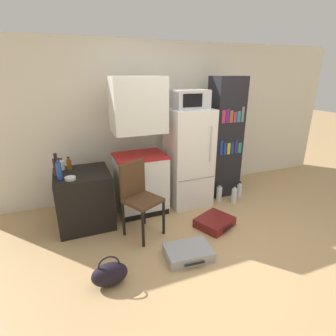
# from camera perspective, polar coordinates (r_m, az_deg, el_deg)

# --- Properties ---
(ground_plane) EXTENTS (24.00, 24.00, 0.00)m
(ground_plane) POSITION_cam_1_polar(r_m,az_deg,el_deg) (3.37, 12.38, -16.90)
(ground_plane) COLOR tan
(wall_back) EXTENTS (6.40, 0.10, 2.48)m
(wall_back) POSITION_cam_1_polar(r_m,az_deg,el_deg) (4.62, 1.68, 10.53)
(wall_back) COLOR silver
(wall_back) RESTS_ON ground_plane
(side_table) EXTENTS (0.71, 0.71, 0.76)m
(side_table) POSITION_cam_1_polar(r_m,az_deg,el_deg) (3.79, -17.73, -6.32)
(side_table) COLOR black
(side_table) RESTS_ON ground_plane
(kitchen_hutch) EXTENTS (0.73, 0.57, 1.96)m
(kitchen_hutch) POSITION_cam_1_polar(r_m,az_deg,el_deg) (3.79, -6.17, 3.34)
(kitchen_hutch) COLOR silver
(kitchen_hutch) RESTS_ON ground_plane
(refrigerator) EXTENTS (0.63, 0.61, 1.51)m
(refrigerator) POSITION_cam_1_polar(r_m,az_deg,el_deg) (4.09, 4.46, 2.22)
(refrigerator) COLOR white
(refrigerator) RESTS_ON ground_plane
(microwave) EXTENTS (0.51, 0.36, 0.27)m
(microwave) POSITION_cam_1_polar(r_m,az_deg,el_deg) (3.91, 4.82, 14.70)
(microwave) COLOR #B7B7BC
(microwave) RESTS_ON refrigerator
(bookshelf) EXTENTS (0.50, 0.39, 1.96)m
(bookshelf) POSITION_cam_1_polar(r_m,az_deg,el_deg) (4.46, 12.17, 6.33)
(bookshelf) COLOR black
(bookshelf) RESTS_ON ground_plane
(bottle_milk_white) EXTENTS (0.08, 0.08, 0.16)m
(bottle_milk_white) POSITION_cam_1_polar(r_m,az_deg,el_deg) (3.82, -22.15, 0.63)
(bottle_milk_white) COLOR white
(bottle_milk_white) RESTS_ON side_table
(bottle_amber_beer) EXTENTS (0.06, 0.06, 0.18)m
(bottle_amber_beer) POSITION_cam_1_polar(r_m,az_deg,el_deg) (3.78, -20.73, 0.73)
(bottle_amber_beer) COLOR brown
(bottle_amber_beer) RESTS_ON side_table
(bottle_wine_dark) EXTENTS (0.09, 0.09, 0.30)m
(bottle_wine_dark) POSITION_cam_1_polar(r_m,az_deg,el_deg) (3.58, -23.05, 0.24)
(bottle_wine_dark) COLOR black
(bottle_wine_dark) RESTS_ON side_table
(bottle_blue_soda) EXTENTS (0.07, 0.07, 0.28)m
(bottle_blue_soda) POSITION_cam_1_polar(r_m,az_deg,el_deg) (3.47, -22.65, -0.47)
(bottle_blue_soda) COLOR #1E47A3
(bottle_blue_soda) RESTS_ON side_table
(bowl) EXTENTS (0.13, 0.13, 0.04)m
(bowl) POSITION_cam_1_polar(r_m,az_deg,el_deg) (3.44, -20.51, -2.13)
(bowl) COLOR silver
(bowl) RESTS_ON side_table
(chair) EXTENTS (0.54, 0.54, 0.96)m
(chair) POSITION_cam_1_polar(r_m,az_deg,el_deg) (3.34, -6.56, -5.28)
(chair) COLOR black
(chair) RESTS_ON ground_plane
(suitcase_large_flat) EXTENTS (0.59, 0.55, 0.12)m
(suitcase_large_flat) POSITION_cam_1_polar(r_m,az_deg,el_deg) (3.74, 10.10, -11.53)
(suitcase_large_flat) COLOR maroon
(suitcase_large_flat) RESTS_ON ground_plane
(suitcase_small_flat) EXTENTS (0.55, 0.42, 0.12)m
(suitcase_small_flat) POSITION_cam_1_polar(r_m,az_deg,el_deg) (3.16, 4.40, -17.85)
(suitcase_small_flat) COLOR #99999E
(suitcase_small_flat) RESTS_ON ground_plane
(handbag) EXTENTS (0.36, 0.20, 0.33)m
(handbag) POSITION_cam_1_polar(r_m,az_deg,el_deg) (2.85, -12.58, -21.60)
(handbag) COLOR black
(handbag) RESTS_ON ground_plane
(water_bottle_front) EXTENTS (0.09, 0.09, 0.30)m
(water_bottle_front) POSITION_cam_1_polar(r_m,az_deg,el_deg) (4.42, 11.07, -5.45)
(water_bottle_front) COLOR silver
(water_bottle_front) RESTS_ON ground_plane
(water_bottle_middle) EXTENTS (0.09, 0.09, 0.31)m
(water_bottle_middle) POSITION_cam_1_polar(r_m,az_deg,el_deg) (4.40, 14.18, -5.77)
(water_bottle_middle) COLOR silver
(water_bottle_middle) RESTS_ON ground_plane
(water_bottle_back) EXTENTS (0.08, 0.08, 0.28)m
(water_bottle_back) POSITION_cam_1_polar(r_m,az_deg,el_deg) (4.63, 15.24, -4.71)
(water_bottle_back) COLOR silver
(water_bottle_back) RESTS_ON ground_plane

